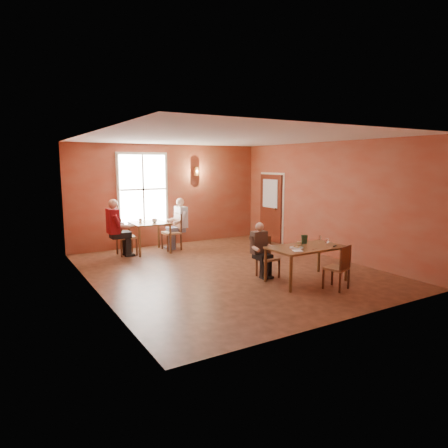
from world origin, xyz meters
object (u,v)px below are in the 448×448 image
diner_white (172,225)px  diner_maroon (125,228)px  diner_main (269,252)px  chair_empty (336,267)px  chair_diner_main (268,258)px  second_table (150,237)px  chair_diner_white (171,232)px  main_table (306,264)px  chair_diner_maroon (126,236)px

diner_white → diner_maroon: diner_maroon is taller
diner_main → chair_empty: (0.65, -1.32, -0.13)m
chair_diner_main → second_table: (-1.34, 3.64, -0.01)m
chair_diner_main → chair_diner_white: size_ratio=0.84×
diner_maroon → main_table: bearing=30.5°
diner_main → chair_diner_white: bearing=-79.3°
chair_diner_main → diner_maroon: size_ratio=0.58×
diner_white → diner_maroon: bearing=90.0°
chair_diner_main → diner_maroon: (-2.02, 3.64, 0.31)m
main_table → diner_main: size_ratio=1.39×
chair_empty → second_table: 5.37m
chair_empty → diner_maroon: diner_maroon is taller
chair_diner_maroon → chair_diner_white: bearing=90.0°
second_table → chair_diner_white: 0.66m
chair_diner_white → chair_diner_maroon: size_ratio=1.01×
diner_main → second_table: bearing=-69.9°
chair_diner_main → diner_white: (-0.66, 3.64, 0.27)m
chair_diner_maroon → chair_diner_main: bearing=28.7°
second_table → diner_white: diner_white is taller
main_table → diner_white: size_ratio=1.12×
diner_main → second_table: (-1.34, 3.67, -0.15)m
diner_main → chair_empty: size_ratio=1.29×
chair_diner_maroon → diner_maroon: bearing=-90.0°
main_table → diner_main: diner_main is taller
diner_main → second_table: diner_main is taller
main_table → chair_empty: size_ratio=1.79×
chair_diner_main → second_table: bearing=-69.7°
diner_white → chair_diner_white: bearing=90.0°
diner_maroon → chair_empty: bearing=28.2°
diner_white → second_table: bearing=90.0°
diner_maroon → chair_diner_maroon: bearing=90.0°
main_table → chair_empty: (0.15, -0.70, 0.07)m
diner_main → chair_diner_white: size_ratio=1.10×
main_table → diner_main: (-0.50, 0.62, 0.20)m
second_table → diner_white: 0.74m
chair_diner_main → chair_empty: 1.50m
chair_empty → second_table: (-2.00, 4.99, -0.02)m
main_table → chair_diner_maroon: size_ratio=1.55×
chair_empty → chair_diner_white: 5.17m
chair_diner_main → diner_white: 3.71m
second_table → chair_diner_white: size_ratio=0.92×
chair_diner_white → chair_diner_maroon: (-1.30, 0.00, -0.01)m
chair_diner_main → chair_diner_maroon: bearing=-61.3°
chair_diner_white → second_table: bearing=90.0°
chair_empty → main_table: bearing=86.7°
chair_diner_white → diner_white: (0.03, 0.00, 0.19)m
chair_diner_main → chair_empty: (0.65, -1.35, 0.01)m
diner_main → diner_maroon: diner_maroon is taller
diner_main → diner_white: (-0.66, 3.67, 0.14)m
diner_main → main_table: bearing=128.9°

